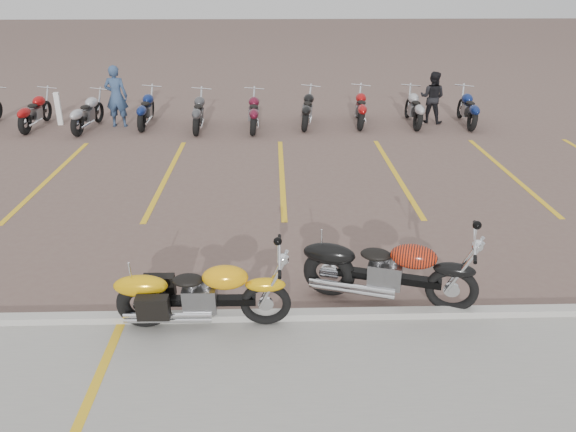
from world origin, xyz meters
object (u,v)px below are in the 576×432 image
at_px(flame_cruiser, 385,271).
at_px(person_b, 432,97).
at_px(yellow_cruiser, 200,295).
at_px(bollard, 58,109).
at_px(person_a, 116,96).

xyz_separation_m(flame_cruiser, person_b, (3.42, 10.41, 0.29)).
bearing_deg(person_b, flame_cruiser, 99.84).
distance_m(yellow_cruiser, bollard, 12.34).
distance_m(yellow_cruiser, flame_cruiser, 2.62).
bearing_deg(person_a, person_b, -176.53).
bearing_deg(flame_cruiser, person_b, 89.20).
height_order(flame_cruiser, person_b, person_b).
height_order(yellow_cruiser, person_a, person_a).
height_order(person_a, person_b, person_a).
bearing_deg(person_a, bollard, -5.10).
bearing_deg(bollard, person_b, -0.28).
distance_m(flame_cruiser, person_a, 12.01).
bearing_deg(person_b, person_a, 29.13).
xyz_separation_m(person_a, person_b, (9.71, 0.19, -0.13)).
distance_m(yellow_cruiser, person_a, 11.37).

